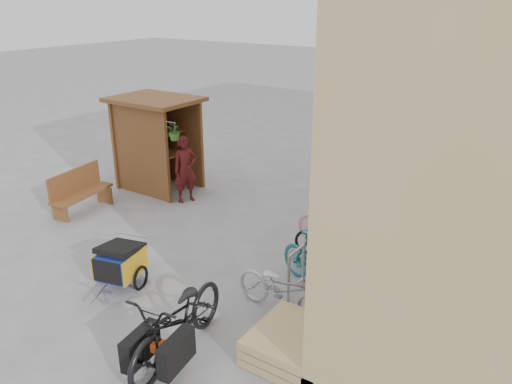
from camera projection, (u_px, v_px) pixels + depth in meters
The scene contains 17 objects.
ground at pixel (192, 258), 9.70m from camera, with size 80.00×80.00×0.00m, color #9B9B9E.
kiosk at pixel (154, 130), 12.73m from camera, with size 2.49×1.65×2.40m.
bike_rack at pixel (354, 218), 10.19m from camera, with size 0.05×5.35×0.86m.
pallet_stack at pixel (291, 343), 7.00m from camera, with size 1.00×1.20×0.40m.
bench at pixel (79, 190), 11.66m from camera, with size 0.72×1.66×1.01m.
shopping_carts at pixel (442, 166), 13.02m from camera, with size 0.58×1.97×1.05m.
child_trailer at pixel (120, 261), 8.66m from camera, with size 0.90×1.43×0.82m.
cargo_bike at pixel (178, 322), 6.87m from camera, with size 1.06×2.27×1.15m.
person_kiosk at pixel (185, 169), 12.12m from camera, with size 0.60×0.40×1.66m, color maroon.
bike_0 at pixel (283, 289), 7.86m from camera, with size 0.60×1.73×0.91m, color #A7A8AC.
bike_1 at pixel (317, 263), 8.54m from camera, with size 0.47×1.65×0.99m, color #1D6774.
bike_2 at pixel (335, 239), 9.56m from camera, with size 0.55×1.57×0.83m, color black.
bike_3 at pixel (336, 225), 9.93m from camera, with size 0.47×1.68×1.01m, color #F59EB9.
bike_4 at pixel (358, 210), 10.64m from camera, with size 0.65×1.87×0.98m, color maroon.
bike_5 at pixel (361, 205), 10.80m from camera, with size 0.50×1.76×1.06m, color #F59EB9.
bike_6 at pixel (374, 197), 11.50m from camera, with size 0.56×1.61×0.85m, color #B7B8B3.
bike_7 at pixel (388, 189), 11.72m from camera, with size 0.49×1.72×1.03m, color #B7B8B3.
Camera 1 is at (5.76, -6.45, 4.75)m, focal length 35.00 mm.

